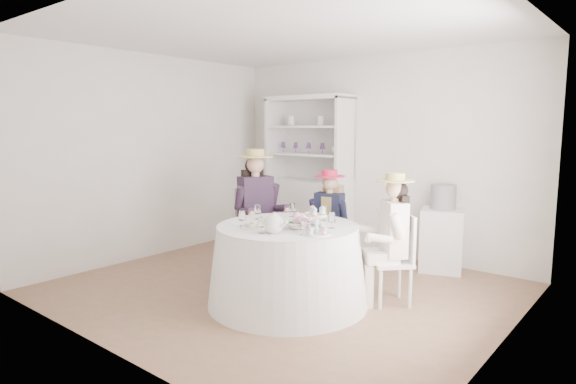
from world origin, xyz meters
The scene contains 23 objects.
ground centered at (0.00, 0.00, 0.00)m, with size 4.50×4.50×0.00m, color brown.
ceiling centered at (0.00, 0.00, 2.70)m, with size 4.50×4.50×0.00m, color white.
wall_back centered at (0.00, 2.00, 1.35)m, with size 4.50×4.50×0.00m, color silver.
wall_front centered at (0.00, -2.00, 1.35)m, with size 4.50×4.50×0.00m, color silver.
wall_left centered at (-2.25, 0.00, 1.35)m, with size 4.50×4.50×0.00m, color silver.
wall_right centered at (2.25, 0.00, 1.35)m, with size 4.50×4.50×0.00m, color silver.
tea_table centered at (0.33, -0.31, 0.40)m, with size 1.58×1.58×0.79m.
hutch centered at (-0.95, 1.77, 0.78)m, with size 1.43×0.82×2.19m.
side_table centered at (1.08, 1.75, 0.38)m, with size 0.49×0.49×0.76m, color silver.
hatbox centered at (1.08, 1.75, 0.91)m, with size 0.30×0.30×0.30m, color black.
guest_left centered at (-0.55, 0.19, 0.84)m, with size 0.62×0.56×1.49m.
guest_mid centered at (0.13, 0.69, 0.71)m, with size 0.47×0.49×1.25m.
guest_right centered at (1.12, 0.33, 0.74)m, with size 0.55×0.56×1.31m.
spare_chair centered at (-0.08, 1.18, 0.56)m, with size 0.45×0.45×1.05m.
teacup_a centered at (0.06, -0.17, 0.83)m, with size 0.08×0.08×0.06m, color white.
teacup_b centered at (0.34, -0.04, 0.83)m, with size 0.07×0.07×0.06m, color white.
teacup_c centered at (0.59, -0.21, 0.83)m, with size 0.09×0.09×0.07m, color white.
flower_bowl centered at (0.51, -0.39, 0.82)m, with size 0.24×0.24×0.06m, color white.
flower_arrangement centered at (0.54, -0.34, 0.89)m, with size 0.21×0.20×0.08m.
table_teapot centered at (0.46, -0.66, 0.88)m, with size 0.26×0.18×0.19m.
sandwich_plate centered at (0.15, -0.61, 0.81)m, with size 0.24×0.24×0.05m.
cupcake_stand centered at (0.78, -0.46, 0.88)m, with size 0.26×0.26×0.24m.
stemware_set centered at (0.33, -0.31, 0.87)m, with size 0.94×0.94×0.15m.
Camera 1 is at (3.25, -3.89, 1.75)m, focal length 30.00 mm.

